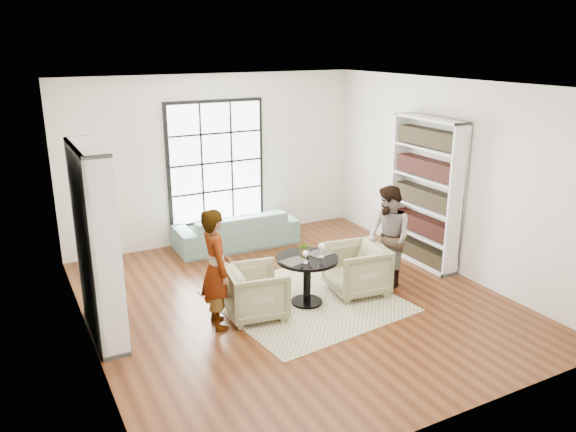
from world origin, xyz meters
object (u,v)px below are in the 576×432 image
sofa (236,229)px  person_right (388,237)px  armchair_right (356,269)px  person_left (216,269)px  pedestal_table (307,270)px  armchair_left (256,292)px  wine_glass_right (322,247)px  wine_glass_left (306,254)px  flower_centerpiece (306,249)px

sofa → person_right: size_ratio=1.42×
armchair_right → person_left: size_ratio=0.51×
armchair_right → pedestal_table: bearing=-83.7°
pedestal_table → sofa: size_ratio=0.40×
sofa → armchair_left: (-0.81, -2.62, 0.03)m
armchair_left → wine_glass_right: wine_glass_right is taller
person_left → wine_glass_right: size_ratio=7.66×
person_left → person_right: bearing=-85.4°
armchair_left → armchair_right: size_ratio=0.96×
wine_glass_left → person_left: bearing=173.0°
armchair_right → person_right: 0.68m
armchair_right → wine_glass_left: bearing=-74.2°
wine_glass_right → armchair_right: bearing=5.1°
pedestal_table → person_left: (-1.33, -0.01, 0.28)m
armchair_right → flower_centerpiece: 0.93m
armchair_left → wine_glass_right: bearing=-85.5°
pedestal_table → flower_centerpiece: flower_centerpiece is taller
armchair_right → wine_glass_right: 0.79m
person_left → flower_centerpiece: (1.33, 0.05, 0.01)m
person_right → flower_centerpiece: person_right is taller
pedestal_table → wine_glass_left: wine_glass_left is taller
pedestal_table → wine_glass_left: size_ratio=4.88×
pedestal_table → wine_glass_right: size_ratio=4.20×
armchair_left → person_right: (2.15, -0.01, 0.42)m
armchair_left → person_left: person_left is taller
sofa → wine_glass_left: 2.81m
armchair_right → person_left: (-2.15, 0.01, 0.42)m
wine_glass_right → pedestal_table: bearing=158.0°
person_right → wine_glass_left: 1.49m
armchair_right → flower_centerpiece: (-0.82, 0.06, 0.44)m
sofa → flower_centerpiece: bearing=90.6°
pedestal_table → wine_glass_right: (0.18, -0.07, 0.33)m
armchair_left → flower_centerpiece: bearing=-77.6°
armchair_left → wine_glass_right: 1.08m
person_right → sofa: bearing=-147.5°
wine_glass_left → flower_centerpiece: 0.23m
person_left → wine_glass_left: size_ratio=8.91×
sofa → armchair_right: 2.74m
person_left → flower_centerpiece: person_left is taller
person_right → wine_glass_left: person_right is taller
sofa → armchair_left: 2.74m
wine_glass_right → flower_centerpiece: 0.22m
wine_glass_left → wine_glass_right: 0.31m
flower_centerpiece → person_right: bearing=-2.6°
sofa → wine_glass_left: (-0.15, -2.77, 0.50)m
wine_glass_left → flower_centerpiece: bearing=60.7°
flower_centerpiece → person_left: bearing=-177.8°
sofa → person_right: person_right is taller
armchair_left → person_right: person_right is taller
wine_glass_right → wine_glass_left: bearing=-164.9°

